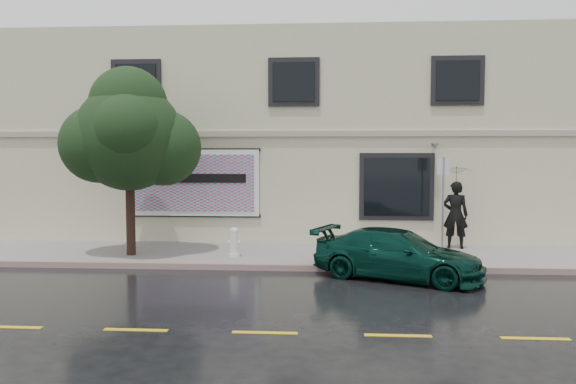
# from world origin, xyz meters

# --- Properties ---
(ground) EXTENTS (90.00, 90.00, 0.00)m
(ground) POSITION_xyz_m (0.00, 0.00, 0.00)
(ground) COLOR black
(ground) RESTS_ON ground
(sidewalk) EXTENTS (20.00, 3.50, 0.15)m
(sidewalk) POSITION_xyz_m (0.00, 3.25, 0.07)
(sidewalk) COLOR gray
(sidewalk) RESTS_ON ground
(curb) EXTENTS (20.00, 0.18, 0.16)m
(curb) POSITION_xyz_m (0.00, 1.50, 0.07)
(curb) COLOR slate
(curb) RESTS_ON ground
(road_marking) EXTENTS (19.00, 0.12, 0.01)m
(road_marking) POSITION_xyz_m (0.00, -3.50, 0.01)
(road_marking) COLOR gold
(road_marking) RESTS_ON ground
(building) EXTENTS (20.00, 8.12, 7.00)m
(building) POSITION_xyz_m (0.00, 9.00, 3.50)
(building) COLOR beige
(building) RESTS_ON ground
(billboard) EXTENTS (4.30, 0.16, 2.20)m
(billboard) POSITION_xyz_m (-3.20, 4.92, 2.05)
(billboard) COLOR white
(billboard) RESTS_ON ground
(car) EXTENTS (4.41, 3.25, 1.17)m
(car) POSITION_xyz_m (2.73, 0.77, 0.59)
(car) COLOR #072F26
(car) RESTS_ON ground
(pedestrian) EXTENTS (0.83, 0.64, 2.01)m
(pedestrian) POSITION_xyz_m (4.88, 4.34, 1.16)
(pedestrian) COLOR black
(pedestrian) RESTS_ON sidewalk
(umbrella) EXTENTS (1.34, 1.34, 0.78)m
(umbrella) POSITION_xyz_m (4.88, 4.34, 2.55)
(umbrella) COLOR black
(umbrella) RESTS_ON pedestrian
(street_tree) EXTENTS (2.96, 2.96, 4.76)m
(street_tree) POSITION_xyz_m (-4.43, 2.60, 3.42)
(street_tree) COLOR #321C16
(street_tree) RESTS_ON sidewalk
(fire_hydrant) EXTENTS (0.33, 0.31, 0.81)m
(fire_hydrant) POSITION_xyz_m (-1.50, 2.52, 0.55)
(fire_hydrant) COLOR silver
(fire_hydrant) RESTS_ON sidewalk
(sign_pole) EXTENTS (0.33, 0.10, 2.73)m
(sign_pole) POSITION_xyz_m (4.27, 3.18, 1.78)
(sign_pole) COLOR gray
(sign_pole) RESTS_ON sidewalk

